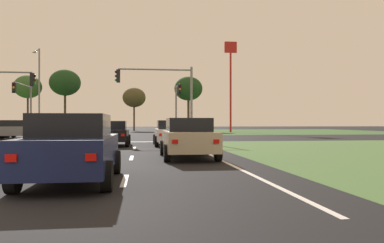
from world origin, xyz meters
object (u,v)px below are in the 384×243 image
(treeline_second, at_px, (28,87))
(car_grey_seventh, at_px, (15,130))
(treeline_third, at_px, (65,83))
(traffic_signal_far_left, at_px, (25,99))
(traffic_signal_near_right, at_px, (163,89))
(treeline_fourth, at_px, (134,98))
(street_lamp_third, at_px, (39,87))
(car_red_sixth, at_px, (106,126))
(treeline_fifth, at_px, (188,89))
(car_black_near, at_px, (113,133))
(car_white_fifth, at_px, (171,133))
(car_blue_third, at_px, (100,127))
(pedestrian_at_median, at_px, (106,124))
(car_beige_second, at_px, (188,138))
(car_maroon_fourth, at_px, (26,129))
(car_navy_eighth, at_px, (73,148))
(fastfood_pole_sign, at_px, (231,67))
(traffic_signal_far_right, at_px, (177,100))

(treeline_second, bearing_deg, car_grey_seventh, -75.86)
(treeline_third, bearing_deg, car_grey_seventh, -85.98)
(treeline_second, bearing_deg, traffic_signal_far_left, -74.80)
(traffic_signal_near_right, relative_size, treeline_third, 0.56)
(treeline_fourth, bearing_deg, street_lamp_third, -125.45)
(traffic_signal_near_right, bearing_deg, car_red_sixth, 101.22)
(traffic_signal_far_left, bearing_deg, treeline_fifth, 50.16)
(car_black_near, relative_size, treeline_fourth, 0.59)
(car_white_fifth, relative_size, car_red_sixth, 1.03)
(car_blue_third, height_order, pedestrian_at_median, pedestrian_at_median)
(car_beige_second, bearing_deg, car_maroon_fourth, 119.27)
(car_beige_second, bearing_deg, pedestrian_at_median, 101.32)
(car_navy_eighth, xyz_separation_m, treeline_fourth, (0.25, 56.96, 4.86))
(car_beige_second, xyz_separation_m, pedestrian_at_median, (-5.84, 29.16, 0.46))
(car_navy_eighth, height_order, traffic_signal_far_left, traffic_signal_far_left)
(treeline_fifth, bearing_deg, car_beige_second, -96.88)
(car_maroon_fourth, relative_size, traffic_signal_near_right, 0.79)
(pedestrian_at_median, bearing_deg, treeline_third, 30.02)
(car_navy_eighth, xyz_separation_m, pedestrian_at_median, (-2.41, 34.94, 0.46))
(car_maroon_fourth, bearing_deg, car_blue_third, 167.08)
(treeline_second, bearing_deg, car_maroon_fourth, -74.51)
(car_blue_third, height_order, car_navy_eighth, car_navy_eighth)
(car_blue_third, height_order, car_maroon_fourth, car_maroon_fourth)
(car_white_fifth, xyz_separation_m, fastfood_pole_sign, (11.07, 31.24, 8.72))
(car_maroon_fourth, xyz_separation_m, street_lamp_third, (-2.08, 12.57, 5.11))
(car_black_near, relative_size, treeline_second, 0.47)
(treeline_second, xyz_separation_m, treeline_fourth, (17.47, -0.35, -1.65))
(street_lamp_third, relative_size, pedestrian_at_median, 5.74)
(treeline_fifth, bearing_deg, car_black_near, -103.44)
(car_white_fifth, height_order, car_grey_seventh, car_grey_seventh)
(traffic_signal_near_right, height_order, treeline_fourth, treeline_fourth)
(pedestrian_at_median, height_order, treeline_fourth, treeline_fourth)
(car_maroon_fourth, bearing_deg, car_white_fifth, 41.84)
(traffic_signal_far_left, height_order, treeline_second, treeline_second)
(street_lamp_third, height_order, fastfood_pole_sign, fastfood_pole_sign)
(treeline_second, bearing_deg, car_white_fifth, -64.45)
(car_blue_third, distance_m, treeline_third, 13.51)
(car_red_sixth, distance_m, traffic_signal_far_left, 29.07)
(pedestrian_at_median, xyz_separation_m, treeline_second, (-14.81, 22.37, 6.05))
(traffic_signal_far_right, relative_size, street_lamp_third, 0.51)
(fastfood_pole_sign, height_order, treeline_fifth, fastfood_pole_sign)
(pedestrian_at_median, height_order, fastfood_pole_sign, fastfood_pole_sign)
(car_maroon_fourth, bearing_deg, fastfood_pole_sign, 126.17)
(car_white_fifth, bearing_deg, street_lamp_third, 118.80)
(traffic_signal_far_left, bearing_deg, treeline_second, 105.20)
(pedestrian_at_median, bearing_deg, treeline_fifth, -23.80)
(car_black_near, relative_size, pedestrian_at_median, 2.32)
(car_beige_second, distance_m, traffic_signal_far_right, 25.37)
(car_beige_second, distance_m, car_red_sixth, 53.66)
(car_maroon_fourth, distance_m, pedestrian_at_median, 9.52)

